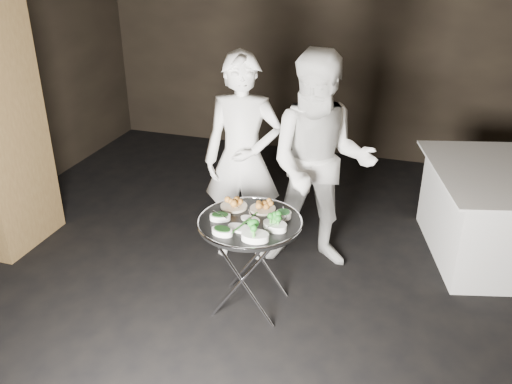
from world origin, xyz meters
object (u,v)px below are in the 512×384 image
(waiter_left, at_px, (243,160))
(dining_table, at_px, (512,214))
(tray_stand, at_px, (250,261))
(serving_tray, at_px, (250,222))
(waiter_right, at_px, (320,164))

(waiter_left, xyz_separation_m, dining_table, (2.32, 0.68, -0.51))
(tray_stand, xyz_separation_m, serving_tray, (0.00, -0.00, 0.34))
(serving_tray, bearing_deg, waiter_left, 112.51)
(waiter_left, height_order, dining_table, waiter_left)
(tray_stand, bearing_deg, dining_table, 35.66)
(serving_tray, relative_size, dining_table, 0.54)
(tray_stand, height_order, waiter_right, waiter_right)
(serving_tray, relative_size, waiter_left, 0.43)
(tray_stand, distance_m, waiter_right, 1.03)
(tray_stand, distance_m, dining_table, 2.47)
(serving_tray, bearing_deg, dining_table, 35.66)
(serving_tray, height_order, waiter_left, waiter_left)
(waiter_right, xyz_separation_m, dining_table, (1.65, 0.64, -0.54))
(tray_stand, xyz_separation_m, dining_table, (2.01, 1.44, -0.00))
(dining_table, bearing_deg, waiter_right, -158.85)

